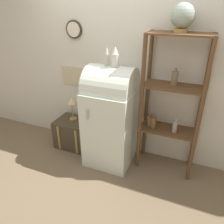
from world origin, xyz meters
The scene contains 9 objects.
ground_plane centered at (0.00, 0.00, 0.00)m, with size 12.00×12.00×0.00m, color #7A664C.
wall_back centered at (0.00, 0.57, 1.35)m, with size 7.00×0.09×2.70m.
refrigerator centered at (0.00, 0.22, 0.73)m, with size 0.63×0.70×1.41m.
suitcase_trunk centered at (-0.67, 0.30, 0.23)m, with size 0.56×0.43×0.45m.
shelf_unit centered at (0.75, 0.35, 1.02)m, with size 0.74×0.37×1.82m.
globe centered at (0.76, 0.38, 1.98)m, with size 0.26×0.26×0.30m.
vase_left centered at (-0.05, 0.21, 1.52)m, with size 0.07×0.07×0.23m.
vase_center centered at (0.06, 0.20, 1.52)m, with size 0.09×0.09×0.24m.
desk_lamp centered at (-0.70, 0.35, 0.73)m, with size 0.13×0.13×0.37m.
Camera 1 is at (1.02, -2.23, 2.12)m, focal length 35.00 mm.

